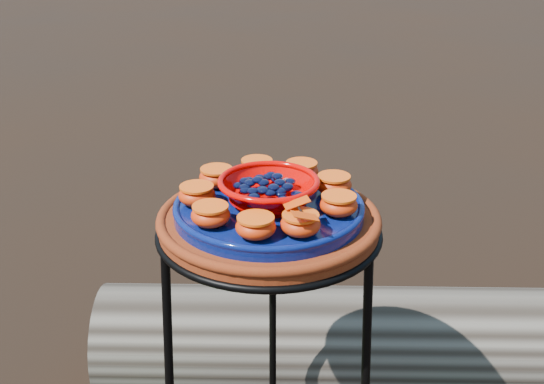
{
  "coord_description": "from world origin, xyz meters",
  "views": [
    {
      "loc": [
        0.04,
        -1.08,
        1.26
      ],
      "look_at": [
        0.01,
        0.0,
        0.78
      ],
      "focal_mm": 45.0,
      "sensor_mm": 36.0,
      "label": 1
    }
  ],
  "objects_px": {
    "cobalt_plate": "(269,210)",
    "driftwood_log": "(403,343)",
    "red_bowl": "(269,192)",
    "terracotta_saucer": "(269,223)"
  },
  "relations": [
    {
      "from": "red_bowl",
      "to": "driftwood_log",
      "type": "xyz_separation_m",
      "value": [
        0.34,
        0.42,
        -0.63
      ]
    },
    {
      "from": "driftwood_log",
      "to": "red_bowl",
      "type": "bearing_deg",
      "value": -128.7
    },
    {
      "from": "terracotta_saucer",
      "to": "cobalt_plate",
      "type": "relative_size",
      "value": 1.17
    },
    {
      "from": "red_bowl",
      "to": "cobalt_plate",
      "type": "bearing_deg",
      "value": 0.0
    },
    {
      "from": "cobalt_plate",
      "to": "red_bowl",
      "type": "relative_size",
      "value": 2.0
    },
    {
      "from": "cobalt_plate",
      "to": "driftwood_log",
      "type": "relative_size",
      "value": 0.21
    },
    {
      "from": "terracotta_saucer",
      "to": "red_bowl",
      "type": "height_order",
      "value": "red_bowl"
    },
    {
      "from": "cobalt_plate",
      "to": "driftwood_log",
      "type": "height_order",
      "value": "cobalt_plate"
    },
    {
      "from": "terracotta_saucer",
      "to": "cobalt_plate",
      "type": "xyz_separation_m",
      "value": [
        0.0,
        0.0,
        0.03
      ]
    },
    {
      "from": "cobalt_plate",
      "to": "red_bowl",
      "type": "bearing_deg",
      "value": 0.0
    }
  ]
}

